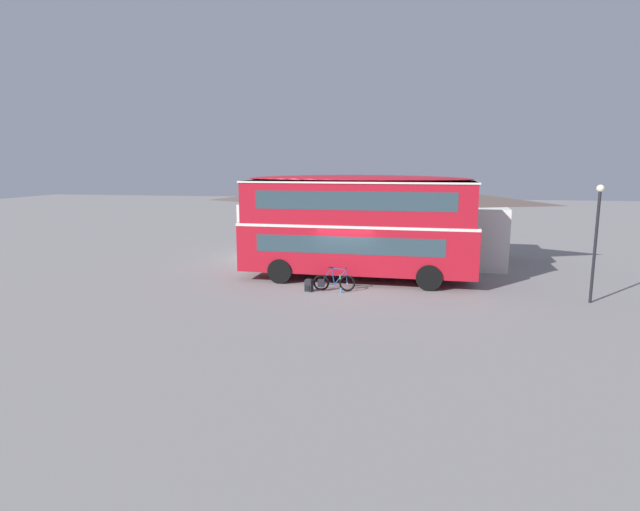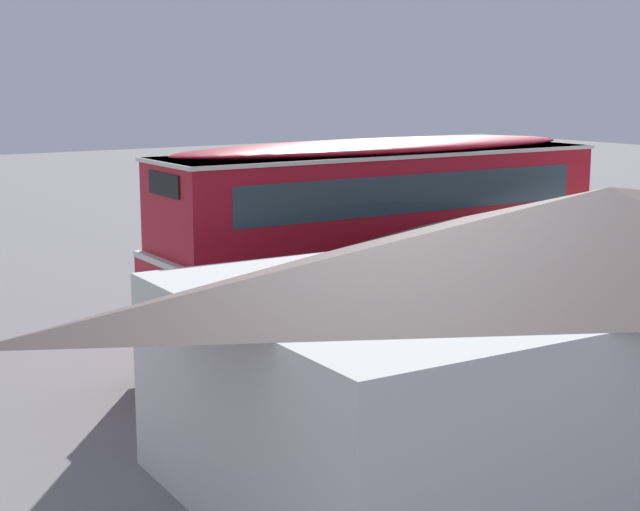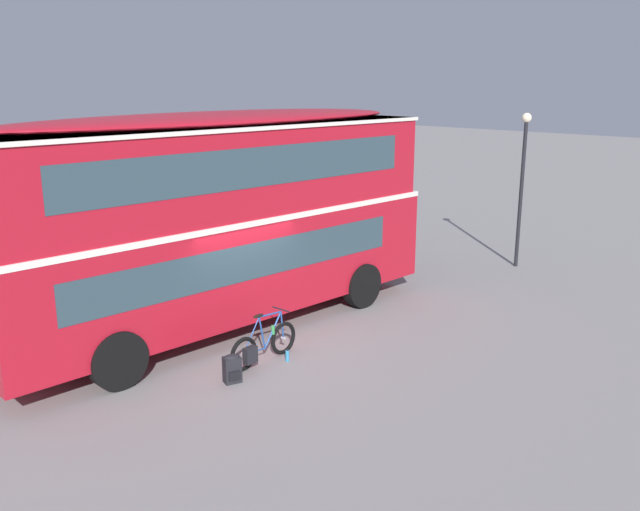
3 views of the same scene
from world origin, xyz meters
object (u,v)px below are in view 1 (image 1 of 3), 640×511
at_px(double_decker_bus, 357,223).
at_px(backpack_on_ground, 309,285).
at_px(touring_bicycle, 333,282).
at_px(street_lamp, 597,231).
at_px(water_bottle_blue_sports, 341,290).

distance_m(double_decker_bus, backpack_on_ground, 3.76).
distance_m(touring_bicycle, street_lamp, 10.34).
bearing_deg(touring_bicycle, street_lamp, -0.17).
bearing_deg(water_bottle_blue_sports, backpack_on_ground, 178.89).
bearing_deg(backpack_on_ground, touring_bicycle, 14.47).
relative_size(backpack_on_ground, street_lamp, 0.12).
height_order(double_decker_bus, backpack_on_ground, double_decker_bus).
height_order(touring_bicycle, backpack_on_ground, touring_bicycle).
height_order(touring_bicycle, water_bottle_blue_sports, touring_bicycle).
distance_m(water_bottle_blue_sports, street_lamp, 10.01).
relative_size(water_bottle_blue_sports, street_lamp, 0.06).
distance_m(double_decker_bus, touring_bicycle, 3.20).
distance_m(double_decker_bus, street_lamp, 9.54).
bearing_deg(water_bottle_blue_sports, touring_bicycle, 145.77).
xyz_separation_m(double_decker_bus, street_lamp, (9.29, -2.15, 0.15)).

